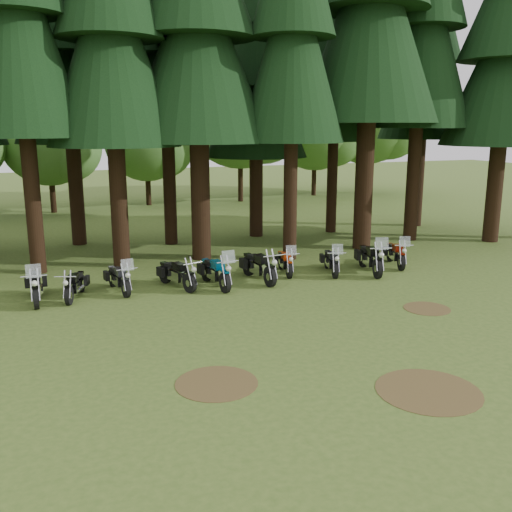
% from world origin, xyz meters
% --- Properties ---
extents(ground, '(120.00, 120.00, 0.00)m').
position_xyz_m(ground, '(0.00, 0.00, 0.00)').
color(ground, '#3E571F').
rests_on(ground, ground).
extents(pine_front_4, '(4.95, 4.95, 16.33)m').
position_xyz_m(pine_front_4, '(-3.21, 9.40, 9.78)').
color(pine_front_4, black).
rests_on(pine_front_4, ground).
extents(pine_front_5, '(5.81, 5.81, 16.72)m').
position_xyz_m(pine_front_5, '(0.07, 9.44, 10.01)').
color(pine_front_5, black).
rests_on(pine_front_5, ground).
extents(pine_front_9, '(5.44, 5.44, 15.89)m').
position_xyz_m(pine_front_9, '(13.94, 7.83, 9.51)').
color(pine_front_9, black).
rests_on(pine_front_9, ground).
extents(pine_back_2, '(4.85, 4.85, 16.30)m').
position_xyz_m(pine_back_2, '(-4.38, 14.40, 9.76)').
color(pine_back_2, black).
rests_on(pine_back_2, ground).
extents(pine_back_3, '(4.35, 4.35, 16.20)m').
position_xyz_m(pine_back_3, '(-0.37, 12.94, 9.70)').
color(pine_back_3, black).
rests_on(pine_back_3, ground).
extents(pine_back_4, '(4.94, 4.94, 13.78)m').
position_xyz_m(pine_back_4, '(4.04, 13.25, 8.25)').
color(pine_back_4, black).
rests_on(pine_back_4, ground).
extents(pine_back_5, '(3.94, 3.94, 16.33)m').
position_xyz_m(pine_back_5, '(8.07, 12.86, 9.78)').
color(pine_back_5, black).
rests_on(pine_back_5, ground).
extents(pine_back_6, '(4.59, 4.59, 16.58)m').
position_xyz_m(pine_back_6, '(13.36, 12.79, 9.93)').
color(pine_back_6, black).
rests_on(pine_back_6, ground).
extents(decid_3, '(6.12, 5.95, 7.65)m').
position_xyz_m(decid_3, '(-4.71, 25.13, 4.51)').
color(decid_3, black).
rests_on(decid_3, ground).
extents(decid_4, '(5.93, 5.76, 7.41)m').
position_xyz_m(decid_4, '(1.58, 26.32, 4.37)').
color(decid_4, black).
rests_on(decid_4, ground).
extents(decid_5, '(8.45, 8.21, 10.56)m').
position_xyz_m(decid_5, '(8.29, 25.71, 6.23)').
color(decid_5, black).
rests_on(decid_5, ground).
extents(decid_6, '(7.06, 6.86, 8.82)m').
position_xyz_m(decid_6, '(14.85, 27.01, 5.20)').
color(decid_6, black).
rests_on(decid_6, ground).
extents(decid_7, '(8.44, 8.20, 10.55)m').
position_xyz_m(decid_7, '(19.46, 26.83, 6.22)').
color(decid_7, black).
rests_on(decid_7, ground).
extents(dirt_patch_0, '(1.80, 1.80, 0.01)m').
position_xyz_m(dirt_patch_0, '(-3.00, -2.00, 0.01)').
color(dirt_patch_0, '#4C3D1E').
rests_on(dirt_patch_0, ground).
extents(dirt_patch_1, '(1.40, 1.40, 0.01)m').
position_xyz_m(dirt_patch_1, '(4.50, 0.50, 0.01)').
color(dirt_patch_1, '#4C3D1E').
rests_on(dirt_patch_1, ground).
extents(dirt_patch_2, '(2.20, 2.20, 0.01)m').
position_xyz_m(dirt_patch_2, '(1.00, -4.00, 0.01)').
color(dirt_patch_2, '#4C3D1E').
rests_on(dirt_patch_2, ground).
extents(motorcycle_0, '(0.44, 2.31, 1.46)m').
position_xyz_m(motorcycle_0, '(-6.45, 5.67, 0.49)').
color(motorcycle_0, black).
rests_on(motorcycle_0, ground).
extents(motorcycle_1, '(0.79, 1.93, 0.81)m').
position_xyz_m(motorcycle_1, '(-5.28, 5.61, 0.42)').
color(motorcycle_1, black).
rests_on(motorcycle_1, ground).
extents(motorcycle_2, '(0.58, 2.12, 1.33)m').
position_xyz_m(motorcycle_2, '(-3.87, 5.77, 0.45)').
color(motorcycle_2, black).
rests_on(motorcycle_2, ground).
extents(motorcycle_3, '(0.83, 2.12, 0.89)m').
position_xyz_m(motorcycle_3, '(-1.96, 5.57, 0.45)').
color(motorcycle_3, black).
rests_on(motorcycle_3, ground).
extents(motorcycle_4, '(0.54, 2.38, 1.49)m').
position_xyz_m(motorcycle_4, '(-0.70, 5.17, 0.50)').
color(motorcycle_4, black).
rests_on(motorcycle_4, ground).
extents(motorcycle_5, '(0.42, 2.41, 0.98)m').
position_xyz_m(motorcycle_5, '(0.96, 5.33, 0.50)').
color(motorcycle_5, black).
rests_on(motorcycle_5, ground).
extents(motorcycle_6, '(0.67, 2.03, 1.28)m').
position_xyz_m(motorcycle_6, '(2.26, 5.91, 0.43)').
color(motorcycle_6, black).
rests_on(motorcycle_6, ground).
extents(motorcycle_7, '(0.89, 2.09, 1.33)m').
position_xyz_m(motorcycle_7, '(3.87, 5.29, 0.44)').
color(motorcycle_7, black).
rests_on(motorcycle_7, ground).
extents(motorcycle_8, '(0.94, 2.49, 1.58)m').
position_xyz_m(motorcycle_8, '(5.29, 4.86, 0.53)').
color(motorcycle_8, black).
rests_on(motorcycle_8, ground).
extents(motorcycle_9, '(0.97, 2.17, 1.39)m').
position_xyz_m(motorcycle_9, '(6.80, 5.38, 0.46)').
color(motorcycle_9, black).
rests_on(motorcycle_9, ground).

